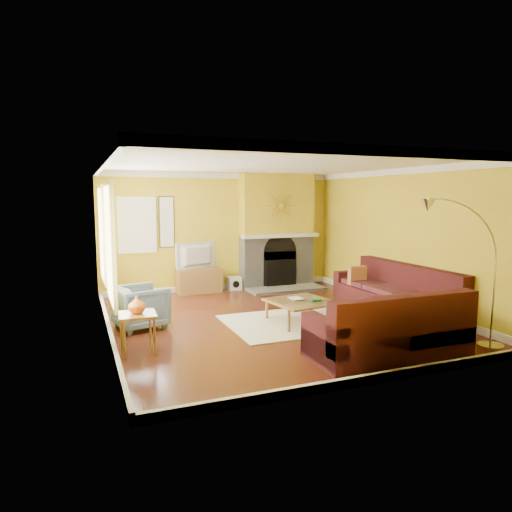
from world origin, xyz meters
name	(u,v)px	position (x,y,z in m)	size (l,w,h in m)	color
floor	(272,320)	(0.00, 0.00, -0.01)	(5.50, 6.00, 0.02)	#592512
ceiling	(272,164)	(0.00, 0.00, 2.71)	(5.50, 6.00, 0.02)	white
wall_back	(220,232)	(0.00, 3.01, 1.35)	(5.50, 0.02, 2.70)	gold
wall_front	(380,269)	(0.00, -3.01, 1.35)	(5.50, 0.02, 2.70)	gold
wall_left	(104,251)	(-2.76, 0.00, 1.35)	(0.02, 6.00, 2.70)	gold
wall_right	(402,238)	(2.76, 0.00, 1.35)	(0.02, 6.00, 2.70)	gold
baseboard	(272,317)	(0.00, 0.00, 0.06)	(5.50, 6.00, 0.12)	white
crown_molding	(272,168)	(0.00, 0.00, 2.64)	(5.50, 6.00, 0.12)	white
window_left_near	(101,234)	(-2.72, 1.30, 1.50)	(0.06, 1.22, 1.72)	white
window_left_far	(109,244)	(-2.72, -0.60, 1.50)	(0.06, 1.22, 1.72)	white
window_back	(137,225)	(-1.90, 2.96, 1.55)	(0.82, 0.06, 1.22)	white
wall_art	(167,222)	(-1.25, 2.97, 1.60)	(0.34, 0.04, 1.14)	white
fireplace	(277,231)	(1.35, 2.80, 1.35)	(1.80, 0.40, 2.70)	gray
mantel	(281,236)	(1.35, 2.56, 1.25)	(1.92, 0.22, 0.08)	white
hearth	(286,289)	(1.35, 2.25, 0.03)	(1.80, 0.70, 0.06)	gray
sunburst	(281,206)	(1.35, 2.57, 1.95)	(0.70, 0.04, 0.70)	olive
rug	(297,322)	(0.35, -0.30, 0.01)	(2.40, 1.80, 0.02)	beige
sectional_sofa	(358,299)	(1.20, -0.85, 0.45)	(3.10, 3.70, 0.90)	#461619
coffee_table	(301,312)	(0.40, -0.35, 0.20)	(1.00, 1.00, 0.40)	white
media_console	(199,281)	(-0.60, 2.75, 0.28)	(1.00, 0.45, 0.55)	olive
tv	(198,256)	(-0.60, 2.75, 0.84)	(1.02, 0.13, 0.59)	black
subwoofer	(234,283)	(0.25, 2.78, 0.15)	(0.30, 0.30, 0.30)	white
armchair	(141,307)	(-2.20, 0.35, 0.35)	(0.76, 0.78, 0.71)	slate
side_table	(138,333)	(-2.40, -0.85, 0.28)	(0.50, 0.50, 0.55)	olive
vase	(137,305)	(-2.40, -0.85, 0.67)	(0.24, 0.24, 0.25)	#CC5E15
book	(291,299)	(0.25, -0.25, 0.41)	(0.20, 0.27, 0.03)	white
arc_lamp	(464,278)	(1.72, -2.55, 1.06)	(1.35, 0.36, 2.12)	silver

